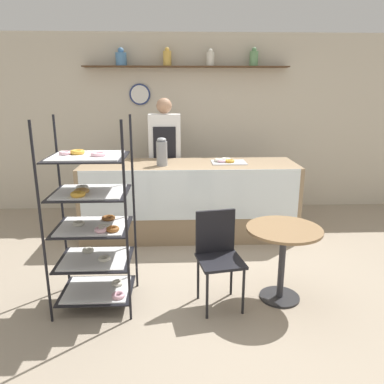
{
  "coord_description": "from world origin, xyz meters",
  "views": [
    {
      "loc": [
        -0.16,
        -3.42,
        1.91
      ],
      "look_at": [
        0.0,
        0.45,
        0.82
      ],
      "focal_mm": 35.0,
      "sensor_mm": 36.0,
      "label": 1
    }
  ],
  "objects_px": {
    "cafe_table": "(283,246)",
    "donut_tray_counter": "(226,161)",
    "cafe_chair": "(218,249)",
    "coffee_carafe": "(162,152)",
    "person_worker": "(165,156)",
    "pastry_rack": "(93,225)"
  },
  "relations": [
    {
      "from": "pastry_rack",
      "to": "coffee_carafe",
      "type": "bearing_deg",
      "value": 70.02
    },
    {
      "from": "person_worker",
      "to": "cafe_table",
      "type": "distance_m",
      "value": 2.51
    },
    {
      "from": "person_worker",
      "to": "donut_tray_counter",
      "type": "distance_m",
      "value": 0.97
    },
    {
      "from": "cafe_table",
      "to": "cafe_chair",
      "type": "distance_m",
      "value": 0.59
    },
    {
      "from": "person_worker",
      "to": "cafe_chair",
      "type": "bearing_deg",
      "value": -76.73
    },
    {
      "from": "person_worker",
      "to": "cafe_table",
      "type": "relative_size",
      "value": 2.52
    },
    {
      "from": "cafe_table",
      "to": "donut_tray_counter",
      "type": "distance_m",
      "value": 1.75
    },
    {
      "from": "pastry_rack",
      "to": "person_worker",
      "type": "bearing_deg",
      "value": 75.59
    },
    {
      "from": "donut_tray_counter",
      "to": "cafe_table",
      "type": "bearing_deg",
      "value": -79.33
    },
    {
      "from": "cafe_table",
      "to": "cafe_chair",
      "type": "height_order",
      "value": "cafe_chair"
    },
    {
      "from": "pastry_rack",
      "to": "donut_tray_counter",
      "type": "bearing_deg",
      "value": 50.52
    },
    {
      "from": "cafe_table",
      "to": "pastry_rack",
      "type": "bearing_deg",
      "value": -179.71
    },
    {
      "from": "person_worker",
      "to": "coffee_carafe",
      "type": "distance_m",
      "value": 0.71
    },
    {
      "from": "person_worker",
      "to": "coffee_carafe",
      "type": "height_order",
      "value": "person_worker"
    },
    {
      "from": "pastry_rack",
      "to": "donut_tray_counter",
      "type": "height_order",
      "value": "pastry_rack"
    },
    {
      "from": "cafe_chair",
      "to": "coffee_carafe",
      "type": "bearing_deg",
      "value": 99.13
    },
    {
      "from": "cafe_table",
      "to": "coffee_carafe",
      "type": "bearing_deg",
      "value": 127.01
    },
    {
      "from": "cafe_chair",
      "to": "cafe_table",
      "type": "bearing_deg",
      "value": -8.21
    },
    {
      "from": "pastry_rack",
      "to": "cafe_table",
      "type": "xyz_separation_m",
      "value": [
        1.69,
        0.01,
        -0.24
      ]
    },
    {
      "from": "coffee_carafe",
      "to": "pastry_rack",
      "type": "bearing_deg",
      "value": -109.98
    },
    {
      "from": "person_worker",
      "to": "cafe_table",
      "type": "bearing_deg",
      "value": -63.06
    },
    {
      "from": "cafe_chair",
      "to": "donut_tray_counter",
      "type": "relative_size",
      "value": 1.94
    }
  ]
}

